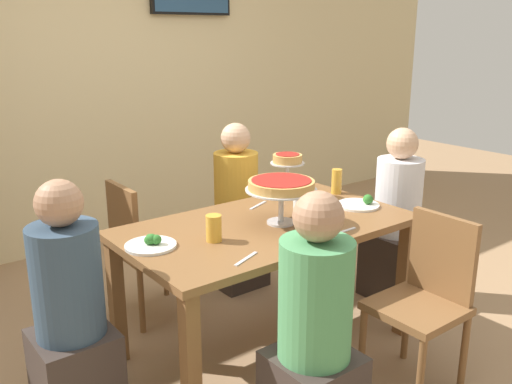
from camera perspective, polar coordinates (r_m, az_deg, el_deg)
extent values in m
plane|color=#9E7A56|center=(3.30, 1.10, -15.41)|extent=(12.00, 12.00, 0.00)
cube|color=beige|center=(4.74, -16.02, 11.58)|extent=(8.00, 0.12, 2.80)
cube|color=brown|center=(2.99, 1.17, -3.56)|extent=(1.56, 0.88, 0.04)
cube|color=brown|center=(2.50, -6.73, -17.34)|extent=(0.07, 0.07, 0.70)
cube|color=brown|center=(3.37, 15.01, -8.56)|extent=(0.07, 0.07, 0.70)
cube|color=brown|center=(3.09, -14.11, -10.80)|extent=(0.07, 0.07, 0.70)
cube|color=brown|center=(3.83, 6.05, -5.02)|extent=(0.07, 0.07, 0.70)
cube|color=#382D28|center=(3.93, -1.99, -6.34)|extent=(0.34, 0.34, 0.45)
cylinder|color=gold|center=(3.77, -2.06, 0.34)|extent=(0.30, 0.30, 0.50)
sphere|color=tan|center=(3.69, -2.11, 5.57)|extent=(0.20, 0.20, 0.20)
cylinder|color=#4C935B|center=(2.26, 6.14, -10.96)|extent=(0.30, 0.30, 0.50)
sphere|color=#A87A5B|center=(2.12, 6.42, -2.52)|extent=(0.20, 0.20, 0.20)
cube|color=#382D28|center=(2.76, -17.92, -17.65)|extent=(0.34, 0.34, 0.45)
cylinder|color=#33475B|center=(2.54, -18.85, -8.65)|extent=(0.30, 0.30, 0.50)
sphere|color=#A87A5B|center=(2.42, -19.59, -1.08)|extent=(0.20, 0.20, 0.20)
cube|color=#382D28|center=(3.87, 13.94, -7.23)|extent=(0.34, 0.34, 0.45)
cylinder|color=silver|center=(3.71, 14.43, -0.47)|extent=(0.30, 0.30, 0.50)
sphere|color=tan|center=(3.63, 14.82, 4.84)|extent=(0.20, 0.20, 0.20)
cube|color=brown|center=(2.87, 16.14, -11.40)|extent=(0.40, 0.40, 0.04)
cube|color=brown|center=(2.91, 18.62, -6.23)|extent=(0.04, 0.36, 0.42)
cylinder|color=brown|center=(2.77, 16.52, -17.89)|extent=(0.04, 0.04, 0.41)
cylinder|color=brown|center=(2.95, 10.87, -15.22)|extent=(0.04, 0.04, 0.41)
cylinder|color=brown|center=(3.03, 20.60, -15.18)|extent=(0.04, 0.04, 0.41)
cylinder|color=brown|center=(3.19, 15.18, -12.96)|extent=(0.04, 0.04, 0.41)
cube|color=brown|center=(3.51, -10.61, -5.83)|extent=(0.40, 0.40, 0.04)
cube|color=brown|center=(3.36, -13.53, -2.83)|extent=(0.04, 0.36, 0.42)
cylinder|color=brown|center=(3.81, -9.30, -7.60)|extent=(0.04, 0.04, 0.41)
cylinder|color=brown|center=(3.54, -6.54, -9.47)|extent=(0.04, 0.04, 0.41)
cylinder|color=brown|center=(3.68, -14.14, -8.81)|extent=(0.04, 0.04, 0.41)
cylinder|color=brown|center=(3.39, -11.69, -10.90)|extent=(0.04, 0.04, 0.41)
cylinder|color=silver|center=(2.98, 2.57, -3.11)|extent=(0.15, 0.15, 0.01)
cylinder|color=silver|center=(2.95, 2.59, -1.44)|extent=(0.03, 0.03, 0.17)
cylinder|color=silver|center=(2.92, 2.61, 0.23)|extent=(0.38, 0.38, 0.01)
cylinder|color=tan|center=(2.91, 2.62, 0.75)|extent=(0.35, 0.35, 0.05)
cylinder|color=maroon|center=(2.91, 2.62, 1.23)|extent=(0.32, 0.32, 0.00)
cylinder|color=silver|center=(3.45, 3.19, -0.41)|extent=(0.15, 0.15, 0.01)
cylinder|color=silver|center=(3.42, 3.21, 1.29)|extent=(0.03, 0.03, 0.20)
cylinder|color=silver|center=(3.40, 3.24, 2.98)|extent=(0.21, 0.21, 0.01)
cylinder|color=tan|center=(3.39, 3.25, 3.46)|extent=(0.18, 0.18, 0.05)
cylinder|color=maroon|center=(3.38, 3.25, 3.90)|extent=(0.14, 0.14, 0.00)
cylinder|color=white|center=(2.70, -10.78, -5.43)|extent=(0.25, 0.25, 0.01)
sphere|color=#2D7028|center=(2.73, -10.87, -4.61)|extent=(0.04, 0.04, 0.04)
sphere|color=#2D7028|center=(2.68, -10.19, -4.84)|extent=(0.05, 0.05, 0.05)
sphere|color=#2D7028|center=(2.69, -10.96, -4.87)|extent=(0.04, 0.04, 0.04)
sphere|color=#2D7028|center=(2.69, -10.69, -4.77)|extent=(0.05, 0.05, 0.05)
cylinder|color=white|center=(3.31, 10.41, -1.33)|extent=(0.25, 0.25, 0.01)
sphere|color=#2D7028|center=(3.31, 11.43, -0.74)|extent=(0.06, 0.06, 0.06)
sphere|color=#2D7028|center=(3.32, 11.55, -0.77)|extent=(0.05, 0.05, 0.05)
cylinder|color=gold|center=(2.72, -4.36, -3.72)|extent=(0.08, 0.08, 0.13)
cylinder|color=gold|center=(3.54, 8.29, 1.10)|extent=(0.07, 0.07, 0.16)
cylinder|color=white|center=(3.18, 4.51, -0.88)|extent=(0.07, 0.07, 0.12)
cube|color=silver|center=(2.52, -1.03, -6.87)|extent=(0.17, 0.08, 0.00)
cube|color=silver|center=(2.88, 8.96, -4.03)|extent=(0.18, 0.02, 0.00)
cube|color=silver|center=(3.27, 0.21, -1.37)|extent=(0.17, 0.08, 0.00)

